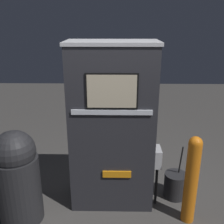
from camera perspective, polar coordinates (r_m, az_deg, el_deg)
The scene contains 5 objects.
ground_plane at distance 3.55m, azimuth -0.04°, elevation -20.82°, with size 14.00×14.00×0.00m, color #423F3D.
gas_pump at distance 3.22m, azimuth 0.09°, elevation -3.45°, with size 1.12×0.55×2.08m.
safety_bollard at distance 3.23m, azimuth 16.93°, elevation -13.63°, with size 0.15×0.15×1.10m.
trash_bin at distance 3.30m, azimuth -19.87°, elevation -13.09°, with size 0.51×0.51×1.15m.
squeegee_bucket at distance 3.78m, azimuth 13.56°, elevation -15.19°, with size 0.30×0.30×0.78m.
Camera 1 is at (0.05, -2.71, 2.30)m, focal length 42.00 mm.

